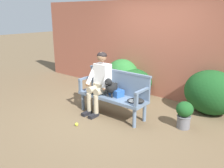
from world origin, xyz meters
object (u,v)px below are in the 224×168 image
baseball_glove (139,101)px  sports_bag (116,93)px  tennis_ball (77,124)px  potted_plant (184,113)px  dog_on_bench (111,87)px  tennis_racket (135,100)px  garden_bench (112,98)px  person_seated (100,80)px

baseball_glove → sports_bag: 0.58m
tennis_ball → potted_plant: 2.05m
dog_on_bench → tennis_racket: bearing=10.0°
dog_on_bench → tennis_ball: bearing=-105.7°
garden_bench → sports_bag: (0.08, 0.04, 0.13)m
dog_on_bench → potted_plant: (1.40, 0.44, -0.35)m
person_seated → sports_bag: 0.45m
potted_plant → dog_on_bench: bearing=-162.7°
baseball_glove → sports_bag: sports_bag is taller
tennis_racket → garden_bench: bearing=-175.0°
garden_bench → tennis_ball: garden_bench is taller
dog_on_bench → baseball_glove: (0.65, 0.04, -0.16)m
sports_bag → garden_bench: bearing=-154.0°
dog_on_bench → tennis_ball: (-0.22, -0.78, -0.61)m
tennis_ball → potted_plant: size_ratio=0.13×
tennis_racket → person_seated: bearing=-176.3°
dog_on_bench → tennis_racket: (0.53, 0.09, -0.19)m
tennis_ball → dog_on_bench: bearing=74.3°
baseball_glove → tennis_ball: baseball_glove is taller
tennis_racket → sports_bag: (-0.46, -0.01, 0.06)m
sports_bag → potted_plant: sports_bag is taller
tennis_ball → potted_plant: bearing=36.9°
potted_plant → person_seated: bearing=-167.1°
tennis_ball → tennis_racket: bearing=49.5°
garden_bench → dog_on_bench: (0.02, -0.05, 0.26)m
baseball_glove → person_seated: bearing=163.9°
garden_bench → tennis_racket: (0.55, 0.05, 0.07)m
garden_bench → tennis_ball: bearing=-103.8°
garden_bench → baseball_glove: bearing=-0.8°
person_seated → potted_plant: (1.74, 0.40, -0.42)m
garden_bench → sports_bag: 0.16m
tennis_racket → baseball_glove: bearing=-25.9°
garden_bench → potted_plant: (1.42, 0.39, -0.08)m
person_seated → tennis_racket: bearing=3.7°
sports_bag → person_seated: bearing=-173.0°
garden_bench → sports_bag: size_ratio=5.49×
person_seated → dog_on_bench: bearing=-6.3°
tennis_racket → dog_on_bench: bearing=-170.0°
garden_bench → tennis_racket: size_ratio=2.68×
person_seated → tennis_ball: (0.11, -0.82, -0.68)m
sports_bag → potted_plant: size_ratio=0.53×
person_seated → baseball_glove: (0.98, -0.00, -0.23)m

